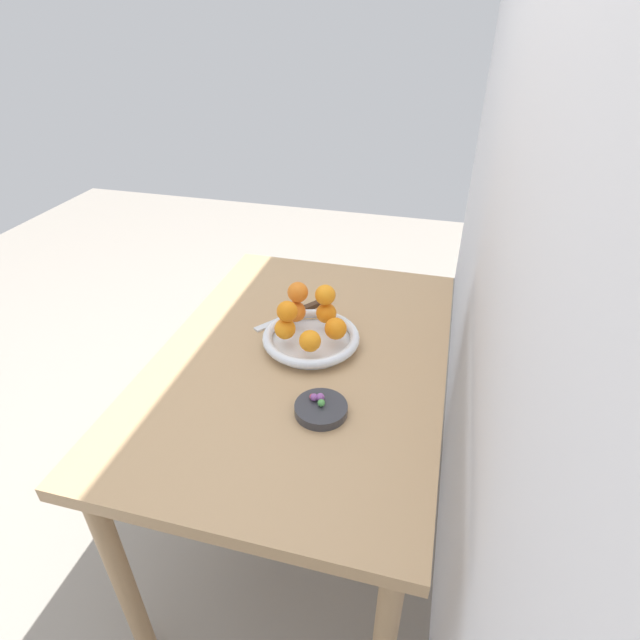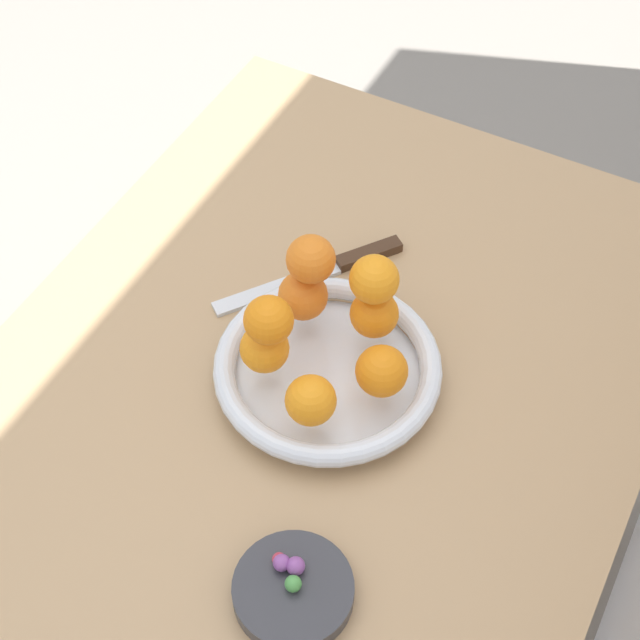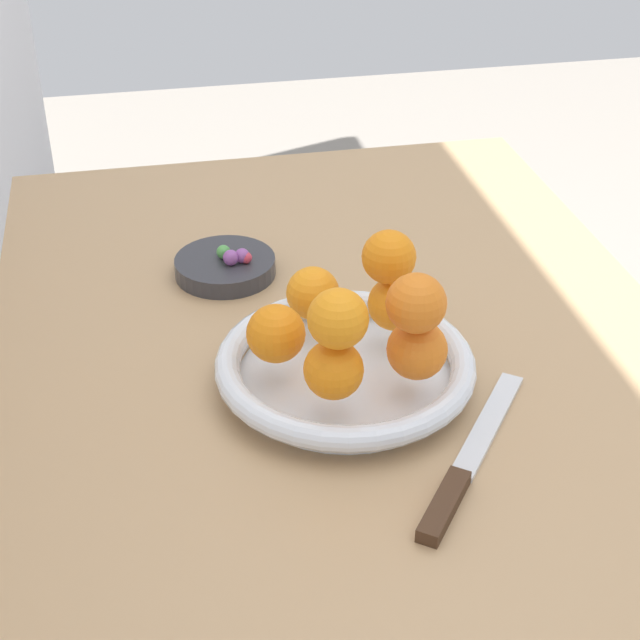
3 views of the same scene
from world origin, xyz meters
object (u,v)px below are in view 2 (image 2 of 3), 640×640
object	(u,v)px
candy_ball_2	(279,559)
orange_6	(269,320)
candy_ball_3	(293,584)
candy_dish	(293,591)
orange_3	(303,296)
orange_1	(382,371)
orange_7	(311,259)
candy_ball_0	(282,563)
orange_0	(311,400)
orange_4	(265,348)
orange_5	(374,279)
fruit_bowl	(328,369)
knife	(326,270)
orange_2	(374,314)
dining_table	(299,446)
candy_ball_1	(296,566)

from	to	relation	value
candy_ball_2	orange_6	bearing A→B (deg)	-148.49
candy_ball_2	candy_ball_3	bearing A→B (deg)	56.89
candy_dish	orange_3	distance (m)	0.34
orange_1	orange_7	bearing A→B (deg)	-117.28
orange_1	candy_ball_0	size ratio (longest dim) A/B	3.30
orange_0	orange_1	distance (m)	0.09
orange_3	orange_6	world-z (taller)	orange_6
orange_4	orange_5	bearing A→B (deg)	141.20
orange_4	candy_ball_3	world-z (taller)	orange_4
orange_5	orange_6	size ratio (longest dim) A/B	1.03
fruit_bowl	orange_4	bearing A→B (deg)	-58.09
candy_dish	candy_ball_2	world-z (taller)	candy_ball_2
knife	orange_6	bearing A→B (deg)	8.55
orange_0	orange_1	world-z (taller)	orange_1
candy_dish	orange_2	world-z (taller)	orange_2
dining_table	candy_ball_3	xyz separation A→B (m)	(0.20, 0.11, 0.12)
orange_0	candy_ball_0	xyz separation A→B (m)	(0.16, 0.05, -0.04)
orange_7	candy_ball_1	size ratio (longest dim) A/B	3.00
orange_2	orange_3	size ratio (longest dim) A/B	0.97
orange_6	candy_ball_0	size ratio (longest dim) A/B	3.10
fruit_bowl	orange_4	size ratio (longest dim) A/B	4.70
dining_table	candy_dish	world-z (taller)	candy_dish
orange_5	dining_table	bearing A→B (deg)	-17.36
orange_0	orange_3	bearing A→B (deg)	-148.12
orange_0	candy_ball_1	world-z (taller)	orange_0
orange_3	knife	xyz separation A→B (m)	(-0.10, -0.02, -0.06)
orange_7	knife	xyz separation A→B (m)	(-0.09, -0.03, -0.12)
orange_3	candy_ball_3	size ratio (longest dim) A/B	3.43
orange_4	candy_dish	bearing A→B (deg)	35.75
candy_ball_3	knife	xyz separation A→B (m)	(-0.40, -0.17, -0.03)
orange_1	orange_2	size ratio (longest dim) A/B	1.03
orange_3	candy_ball_1	distance (m)	0.32
dining_table	orange_6	xyz separation A→B (m)	(-0.01, -0.04, 0.21)
orange_2	orange_3	distance (m)	0.09
candy_ball_1	candy_ball_2	world-z (taller)	candy_ball_1
dining_table	candy_ball_1	distance (m)	0.24
fruit_bowl	orange_3	xyz separation A→B (m)	(-0.05, -0.06, 0.05)
dining_table	orange_0	distance (m)	0.16
candy_dish	candy_ball_2	bearing A→B (deg)	-122.68
knife	candy_ball_2	bearing A→B (deg)	21.20
orange_0	dining_table	bearing A→B (deg)	-129.45
candy_ball_2	orange_0	bearing A→B (deg)	-162.63
dining_table	candy_ball_0	distance (m)	0.24
candy_ball_1	candy_ball_3	world-z (taller)	candy_ball_1
orange_1	orange_4	xyz separation A→B (m)	(0.03, -0.13, -0.00)
orange_3	candy_ball_1	world-z (taller)	orange_3
orange_5	candy_ball_2	world-z (taller)	orange_5
orange_1	orange_7	world-z (taller)	orange_7
dining_table	candy_ball_2	world-z (taller)	candy_ball_2
orange_3	candy_ball_3	bearing A→B (deg)	26.91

